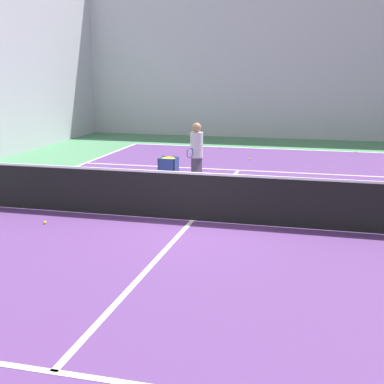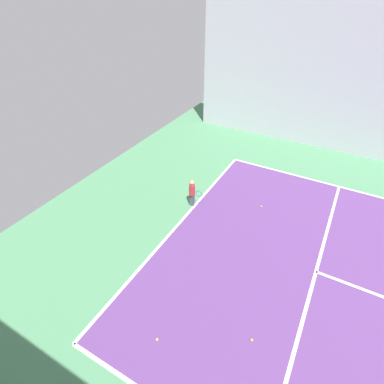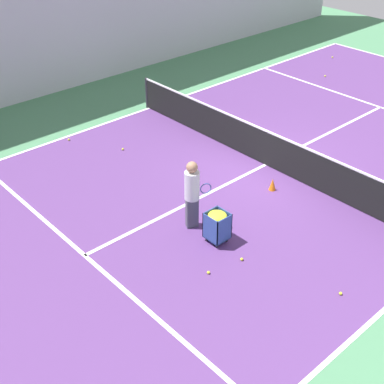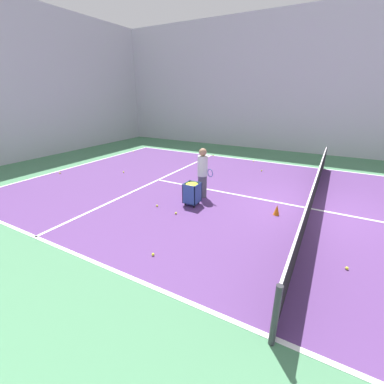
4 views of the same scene
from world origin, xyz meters
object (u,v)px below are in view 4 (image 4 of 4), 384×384
object	(u,v)px
tennis_net	(314,193)
training_cone_0	(277,210)
coach_at_net	(203,170)
ball_cart	(192,190)

from	to	relation	value
tennis_net	training_cone_0	distance (m)	1.42
tennis_net	training_cone_0	world-z (taller)	tennis_net
tennis_net	coach_at_net	bearing A→B (deg)	102.39
coach_at_net	ball_cart	size ratio (longest dim) A/B	2.25
tennis_net	coach_at_net	distance (m)	3.73
tennis_net	coach_at_net	xyz separation A→B (m)	(-0.79, 3.61, 0.46)
ball_cart	coach_at_net	bearing A→B (deg)	2.04
coach_at_net	ball_cart	bearing A→B (deg)	-63.36
coach_at_net	training_cone_0	world-z (taller)	coach_at_net
coach_at_net	tennis_net	bearing A→B (deg)	36.98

